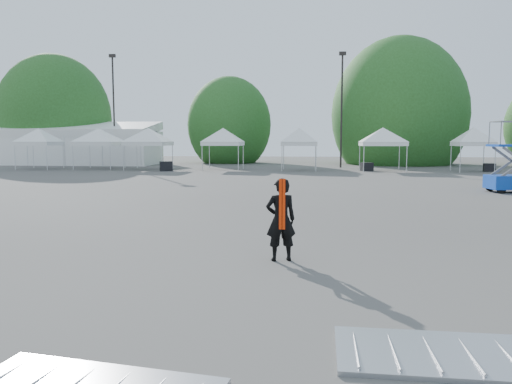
# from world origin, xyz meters

# --- Properties ---
(ground) EXTENTS (120.00, 120.00, 0.00)m
(ground) POSITION_xyz_m (0.00, 0.00, 0.00)
(ground) COLOR #474442
(ground) RESTS_ON ground
(marquee) EXTENTS (15.00, 6.25, 4.23)m
(marquee) POSITION_xyz_m (-22.00, 35.00, 1.97)
(marquee) COLOR white
(marquee) RESTS_ON ground
(light_pole_west) EXTENTS (0.60, 0.25, 10.30)m
(light_pole_west) POSITION_xyz_m (-18.00, 34.00, 5.77)
(light_pole_west) COLOR black
(light_pole_west) RESTS_ON ground
(light_pole_east) EXTENTS (0.60, 0.25, 9.80)m
(light_pole_east) POSITION_xyz_m (3.00, 32.00, 5.52)
(light_pole_east) COLOR black
(light_pole_east) RESTS_ON ground
(tree_far_w) EXTENTS (4.80, 4.80, 7.30)m
(tree_far_w) POSITION_xyz_m (-26.00, 38.00, 4.54)
(tree_far_w) COLOR #382314
(tree_far_w) RESTS_ON ground
(tree_mid_w) EXTENTS (4.16, 4.16, 6.33)m
(tree_mid_w) POSITION_xyz_m (-8.00, 40.00, 3.93)
(tree_mid_w) COLOR #382314
(tree_mid_w) RESTS_ON ground
(tree_mid_e) EXTENTS (5.12, 5.12, 7.79)m
(tree_mid_e) POSITION_xyz_m (9.00, 39.00, 4.84)
(tree_mid_e) COLOR #382314
(tree_mid_e) RESTS_ON ground
(tent_a) EXTENTS (4.06, 4.06, 3.88)m
(tent_a) POSITION_xyz_m (-21.67, 27.17, 3.06)
(tent_a) COLOR silver
(tent_a) RESTS_ON ground
(tent_b) EXTENTS (4.68, 4.68, 3.88)m
(tent_b) POSITION_xyz_m (-16.96, 28.08, 3.06)
(tent_b) COLOR silver
(tent_b) RESTS_ON ground
(tent_c) EXTENTS (4.61, 4.61, 3.88)m
(tent_c) POSITION_xyz_m (-12.53, 27.34, 3.06)
(tent_c) COLOR silver
(tent_c) RESTS_ON ground
(tent_d) EXTENTS (4.32, 4.32, 3.88)m
(tent_d) POSITION_xyz_m (-6.58, 28.00, 3.06)
(tent_d) COLOR silver
(tent_d) RESTS_ON ground
(tent_e) EXTENTS (3.92, 3.92, 3.88)m
(tent_e) POSITION_xyz_m (-0.48, 27.55, 3.06)
(tent_e) COLOR silver
(tent_e) RESTS_ON ground
(tent_f) EXTENTS (4.69, 4.69, 3.88)m
(tent_f) POSITION_xyz_m (5.89, 27.67, 3.06)
(tent_f) COLOR silver
(tent_f) RESTS_ON ground
(tent_g) EXTENTS (3.74, 3.74, 3.88)m
(tent_g) POSITION_xyz_m (12.49, 27.43, 3.06)
(tent_g) COLOR silver
(tent_g) RESTS_ON ground
(man) EXTENTS (0.69, 0.54, 1.65)m
(man) POSITION_xyz_m (-0.24, -1.88, 0.83)
(man) COLOR black
(man) RESTS_ON ground
(barrier_mid) EXTENTS (2.53, 1.31, 0.08)m
(barrier_mid) POSITION_xyz_m (1.88, -6.11, 0.04)
(barrier_mid) COLOR #A9ACB1
(barrier_mid) RESTS_ON ground
(crate_west) EXTENTS (1.14, 1.02, 0.73)m
(crate_west) POSITION_xyz_m (-10.63, 25.69, 0.37)
(crate_west) COLOR black
(crate_west) RESTS_ON ground
(crate_mid) EXTENTS (0.99, 0.86, 0.65)m
(crate_mid) POSITION_xyz_m (4.71, 27.37, 0.32)
(crate_mid) COLOR black
(crate_mid) RESTS_ON ground
(crate_east) EXTENTS (0.88, 0.73, 0.62)m
(crate_east) POSITION_xyz_m (13.79, 27.53, 0.31)
(crate_east) COLOR black
(crate_east) RESTS_ON ground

